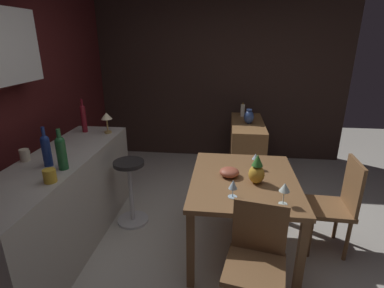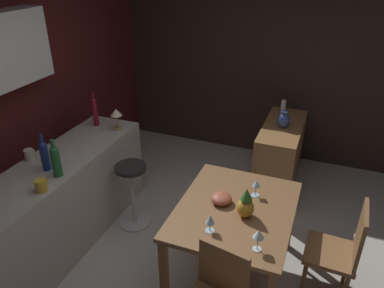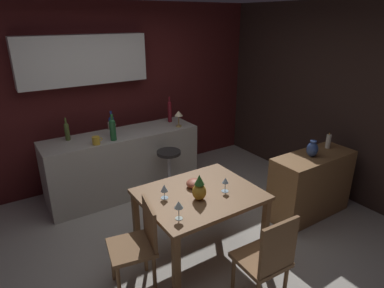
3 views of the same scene
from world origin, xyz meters
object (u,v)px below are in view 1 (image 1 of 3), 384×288
Objects in this scene: chair_near_window at (256,259)px; cup_cream at (25,155)px; bar_stool at (131,190)px; fruit_bowl at (229,172)px; pillar_candle_tall at (243,110)px; wine_glass_right at (285,188)px; pineapple_centerpiece at (257,171)px; wine_bottle_ruby at (83,117)px; wine_bottle_cobalt at (46,149)px; wine_glass_left at (233,185)px; dining_table at (244,187)px; chair_by_doorway at (337,203)px; sideboard_cabinet at (246,150)px; wine_bottle_green at (61,151)px; counter_lamp at (107,118)px; cup_mustard at (50,176)px; vase_ceramic_blue at (249,117)px; wine_glass_center at (256,157)px.

cup_cream is (0.52, 1.98, 0.47)m from chair_near_window.
bar_stool is 4.05× the size of fruit_bowl.
wine_glass_right is at bearing -174.90° from pillar_candle_tall.
chair_near_window is at bearing 176.99° from pineapple_centerpiece.
pineapple_centerpiece is 1.48× the size of fruit_bowl.
wine_bottle_cobalt is at bearing -172.18° from wine_bottle_ruby.
wine_glass_left reaches higher than fruit_bowl.
pillar_candle_tall is (1.91, -0.19, 0.13)m from fruit_bowl.
wine_glass_right is at bearing -33.52° from chair_near_window.
pillar_candle_tall is (1.93, -0.06, 0.26)m from dining_table.
chair_by_doorway is at bearing -81.57° from wine_bottle_cobalt.
sideboard_cabinet is 2.07m from wine_glass_right.
chair_by_doorway is at bearing -95.60° from bar_stool.
wine_glass_left is 1.41m from wine_bottle_green.
counter_lamp is (0.66, 1.51, 0.43)m from dining_table.
wine_bottle_green is (-1.93, 1.62, 0.65)m from sideboard_cabinet.
cup_mustard is 0.57m from cup_cream.
cup_cream is (0.14, 1.81, 0.11)m from wine_glass_left.
vase_ceramic_blue is (1.94, 0.14, 0.04)m from wine_glass_right.
cup_mustard is 0.64× the size of vase_ceramic_blue.
wine_glass_right is 0.87× the size of vase_ceramic_blue.
wine_bottle_ruby is at bearing 77.69° from chair_by_doorway.
dining_table is 1.60m from cup_mustard.
wine_bottle_ruby is (0.58, 2.65, 0.58)m from chair_by_doorway.
bar_stool is 1.07m from cup_mustard.
dining_table is at bearing 52.60° from pineapple_centerpiece.
vase_ceramic_blue is at bearing -177.66° from sideboard_cabinet.
chair_by_doorway is 2.77m from wine_bottle_ruby.
bar_stool is 1.32m from wine_glass_left.
pineapple_centerpiece is (-0.07, -0.10, 0.20)m from dining_table.
sideboard_cabinet is 1.74m from pineapple_centerpiece.
bar_stool is at bearing -28.39° from wine_bottle_green.
fruit_bowl is 0.88× the size of vase_ceramic_blue.
wine_bottle_green is at bearing 138.89° from vase_ceramic_blue.
wine_bottle_green is at bearing 104.40° from fruit_bowl.
wine_glass_right is 1.75m from cup_mustard.
cup_mustard is at bearing 143.62° from sideboard_cabinet.
sideboard_cabinet is 1.45m from wine_glass_center.
wine_bottle_green reaches higher than dining_table.
dining_table is at bearing -110.68° from wine_bottle_ruby.
sideboard_cabinet is at bearing 4.14° from wine_glass_right.
vase_ceramic_blue is at bearing -0.63° from wine_glass_center.
chair_near_window is at bearing 135.63° from chair_by_doorway.
wine_bottle_ruby is 1.04m from wine_bottle_green.
wine_glass_center is at bearing -104.89° from counter_lamp.
wine_bottle_ruby reaches higher than chair_near_window.
wine_glass_left is (-0.44, 0.97, 0.35)m from chair_by_doorway.
pineapple_centerpiece is 1.78m from wine_bottle_cobalt.
pillar_candle_tall reaches higher than wine_glass_right.
wine_bottle_green reaches higher than cup_mustard.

